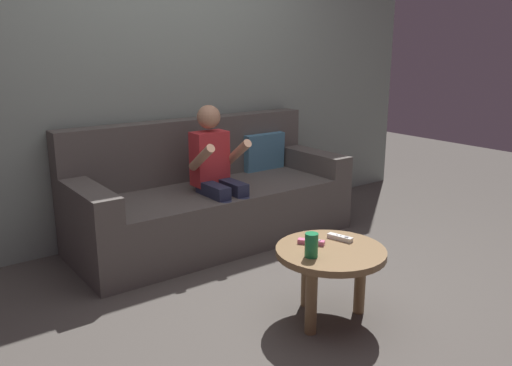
{
  "coord_description": "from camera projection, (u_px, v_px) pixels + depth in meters",
  "views": [
    {
      "loc": [
        -1.77,
        -1.98,
        1.41
      ],
      "look_at": [
        0.06,
        0.5,
        0.59
      ],
      "focal_mm": 36.81,
      "sensor_mm": 36.0,
      "label": 1
    }
  ],
  "objects": [
    {
      "name": "soda_can",
      "position": [
        311.0,
        245.0,
        2.57
      ],
      "size": [
        0.07,
        0.07,
        0.12
      ],
      "primitive_type": "cylinder",
      "color": "#1E7F47",
      "rests_on": "coffee_table"
    },
    {
      "name": "game_remote_white_center",
      "position": [
        340.0,
        238.0,
        2.8
      ],
      "size": [
        0.07,
        0.14,
        0.03
      ],
      "color": "white",
      "rests_on": "coffee_table"
    },
    {
      "name": "game_remote_pink_near_edge",
      "position": [
        311.0,
        242.0,
        2.74
      ],
      "size": [
        0.11,
        0.13,
        0.03
      ],
      "color": "pink",
      "rests_on": "coffee_table"
    },
    {
      "name": "coffee_table",
      "position": [
        330.0,
        261.0,
        2.71
      ],
      "size": [
        0.57,
        0.57,
        0.39
      ],
      "color": "brown",
      "rests_on": "ground"
    },
    {
      "name": "wall_back",
      "position": [
        161.0,
        66.0,
        3.82
      ],
      "size": [
        5.08,
        0.05,
        2.5
      ],
      "primitive_type": "cube",
      "color": "gray",
      "rests_on": "ground"
    },
    {
      "name": "person_seated_on_couch",
      "position": [
        217.0,
        170.0,
        3.61
      ],
      "size": [
        0.35,
        0.43,
        1.01
      ],
      "color": "#282D47",
      "rests_on": "ground"
    },
    {
      "name": "ground_plane",
      "position": [
        300.0,
        305.0,
        2.92
      ],
      "size": [
        10.17,
        10.17,
        0.0
      ],
      "primitive_type": "plane",
      "color": "#4C4742"
    },
    {
      "name": "couch",
      "position": [
        210.0,
        200.0,
        3.86
      ],
      "size": [
        2.03,
        0.8,
        0.87
      ],
      "color": "#56514C",
      "rests_on": "ground"
    }
  ]
}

